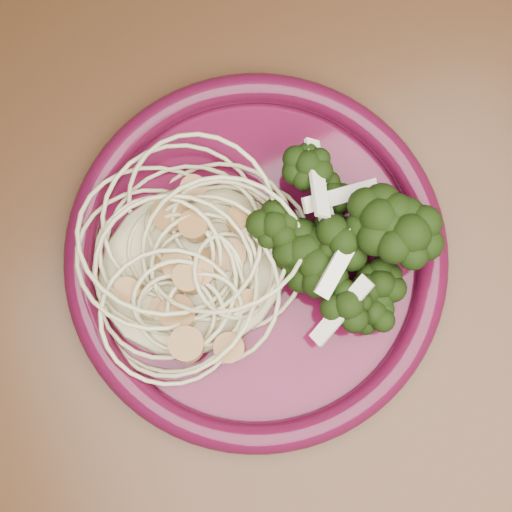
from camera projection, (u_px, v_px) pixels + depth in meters
The scene contains 6 objects.
dining_table at pixel (272, 199), 0.66m from camera, with size 1.20×0.80×0.75m.
dinner_plate at pixel (256, 258), 0.55m from camera, with size 0.36×0.36×0.02m.
spaghetti_pile at pixel (192, 267), 0.53m from camera, with size 0.15×0.13×0.03m, color beige.
scallop_cluster at pixel (187, 260), 0.49m from camera, with size 0.13×0.13×0.04m, color #A77640, non-canonical shape.
broccoli_pile at pixel (336, 239), 0.52m from camera, with size 0.10×0.16×0.05m, color black.
onion_garnish at pixel (341, 231), 0.49m from camera, with size 0.07×0.10×0.06m, color #ECE4CA, non-canonical shape.
Camera 1 is at (-0.08, -0.12, 1.30)m, focal length 50.00 mm.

